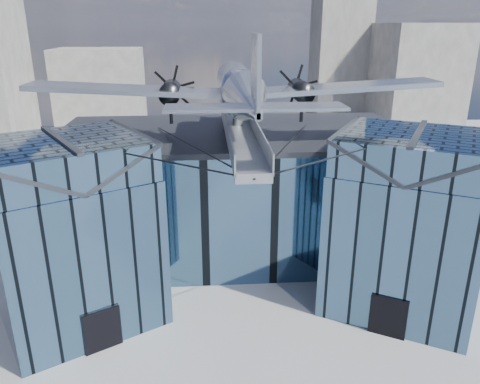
{
  "coord_description": "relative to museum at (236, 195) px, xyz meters",
  "views": [
    {
      "loc": [
        -2.21,
        -27.7,
        18.0
      ],
      "look_at": [
        0.0,
        2.0,
        7.2
      ],
      "focal_mm": 35.0,
      "sensor_mm": 36.0,
      "label": 1
    }
  ],
  "objects": [
    {
      "name": "bg_towers",
      "position": [
        1.45,
        44.67,
        4.47
      ],
      "size": [
        77.0,
        24.5,
        26.0
      ],
      "color": "gray",
      "rests_on": "ground"
    },
    {
      "name": "museum",
      "position": [
        0.0,
        0.0,
        0.0
      ],
      "size": [
        32.88,
        24.5,
        17.6
      ],
      "color": "#3E607F",
      "rests_on": "ground"
    },
    {
      "name": "ground_plane",
      "position": [
        -0.0,
        -5.82,
        -5.54
      ],
      "size": [
        120.0,
        120.0,
        0.0
      ],
      "primitive_type": "plane",
      "color": "gray"
    },
    {
      "name": "tree_plaza_e",
      "position": [
        17.12,
        -2.17,
        -2.27
      ],
      "size": [
        3.47,
        3.47,
        4.83
      ],
      "rotation": [
        0.0,
        0.0,
        -0.13
      ],
      "color": "#352115",
      "rests_on": "ground"
    }
  ]
}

